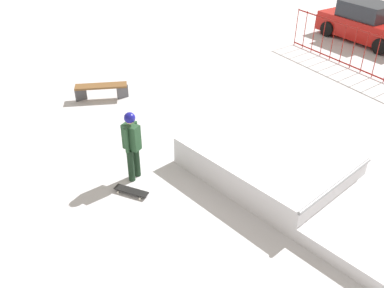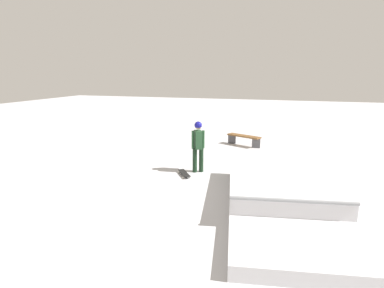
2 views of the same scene
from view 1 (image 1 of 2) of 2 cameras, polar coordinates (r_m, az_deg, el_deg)
name	(u,v)px [view 1 (image 1 of 2)]	position (r m, az deg, el deg)	size (l,w,h in m)	color
ground_plane	(250,148)	(11.00, 7.86, -0.51)	(60.00, 60.00, 0.00)	silver
skate_ramp	(282,171)	(9.74, 12.21, -3.65)	(5.76, 3.47, 0.74)	silver
skater	(132,141)	(9.37, -8.22, 0.38)	(0.44, 0.40, 1.73)	black
skateboard	(131,191)	(9.44, -8.28, -6.34)	(0.77, 0.62, 0.09)	black
park_bench	(101,89)	(13.53, -12.27, 7.39)	(1.03, 1.62, 0.48)	brown
parked_car_red	(367,24)	(19.82, 22.73, 14.86)	(4.11, 1.94, 1.60)	red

